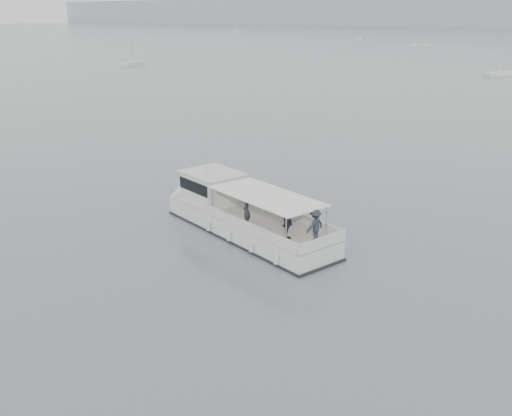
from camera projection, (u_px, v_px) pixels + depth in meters
The scene contains 2 objects.
ground at pixel (294, 259), 27.35m from camera, with size 1400.00×1400.00×0.00m, color slate.
tour_boat at pixel (236, 214), 30.93m from camera, with size 12.61×5.98×5.31m.
Camera 1 is at (13.13, -21.47, 11.13)m, focal length 40.00 mm.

